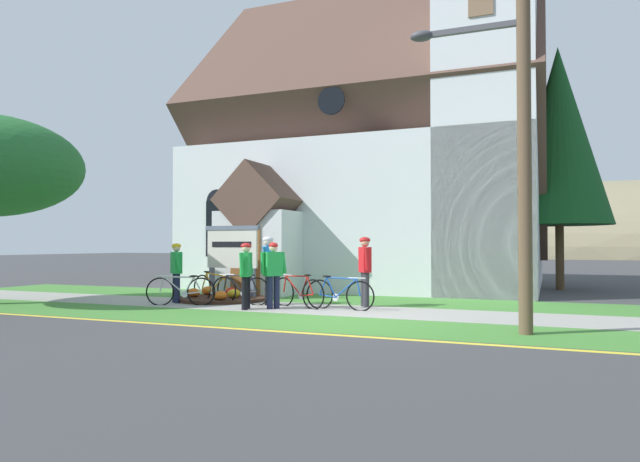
# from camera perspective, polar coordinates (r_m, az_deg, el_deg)

# --- Properties ---
(ground) EXTENTS (140.00, 140.00, 0.00)m
(ground) POSITION_cam_1_polar(r_m,az_deg,el_deg) (15.66, 6.53, -7.08)
(ground) COLOR #3D3D3F
(sidewalk_slab) EXTENTS (32.00, 2.20, 0.01)m
(sidewalk_slab) POSITION_cam_1_polar(r_m,az_deg,el_deg) (14.26, -4.50, -7.63)
(sidewalk_slab) COLOR #99968E
(sidewalk_slab) RESTS_ON ground
(grass_verge) EXTENTS (32.00, 2.24, 0.01)m
(grass_verge) POSITION_cam_1_polar(r_m,az_deg,el_deg) (12.33, -9.18, -8.61)
(grass_verge) COLOR #427F33
(grass_verge) RESTS_ON ground
(church_lawn) EXTENTS (24.00, 2.84, 0.01)m
(church_lawn) POSITION_cam_1_polar(r_m,az_deg,el_deg) (16.55, -0.58, -6.77)
(church_lawn) COLOR #427F33
(church_lawn) RESTS_ON ground
(curb_paint_stripe) EXTENTS (28.00, 0.16, 0.01)m
(curb_paint_stripe) POSITION_cam_1_polar(r_m,az_deg,el_deg) (11.27, -12.57, -9.28)
(curb_paint_stripe) COLOR yellow
(curb_paint_stripe) RESTS_ON ground
(church_building) EXTENTS (12.56, 12.75, 12.30)m
(church_building) POSITION_cam_1_polar(r_m,az_deg,el_deg) (22.81, 6.50, 6.76)
(church_building) COLOR silver
(church_building) RESTS_ON ground
(church_sign) EXTENTS (1.74, 0.14, 2.10)m
(church_sign) POSITION_cam_1_polar(r_m,az_deg,el_deg) (16.50, -8.82, -1.97)
(church_sign) COLOR slate
(church_sign) RESTS_ON ground
(flower_bed) EXTENTS (2.50, 2.50, 0.34)m
(flower_bed) POSITION_cam_1_polar(r_m,az_deg,el_deg) (16.11, -9.91, -6.61)
(flower_bed) COLOR #382319
(flower_bed) RESTS_ON ground
(bicycle_green) EXTENTS (1.79, 0.20, 0.84)m
(bicycle_green) POSITION_cam_1_polar(r_m,az_deg,el_deg) (13.64, 1.94, -6.34)
(bicycle_green) COLOR black
(bicycle_green) RESTS_ON ground
(bicycle_black) EXTENTS (1.73, 0.09, 0.82)m
(bicycle_black) POSITION_cam_1_polar(r_m,az_deg,el_deg) (14.94, -7.98, -5.88)
(bicycle_black) COLOR black
(bicycle_black) RESTS_ON ground
(bicycle_orange) EXTENTS (1.68, 0.73, 0.86)m
(bicycle_orange) POSITION_cam_1_polar(r_m,az_deg,el_deg) (14.08, -2.20, -6.14)
(bicycle_orange) COLOR black
(bicycle_orange) RESTS_ON ground
(bicycle_white) EXTENTS (1.70, 0.65, 0.80)m
(bicycle_white) POSITION_cam_1_polar(r_m,az_deg,el_deg) (15.01, -13.80, -5.84)
(bicycle_white) COLOR black
(bicycle_white) RESTS_ON ground
(bicycle_red) EXTENTS (1.68, 0.58, 0.85)m
(bicycle_red) POSITION_cam_1_polar(r_m,az_deg,el_deg) (15.72, -10.60, -5.64)
(bicycle_red) COLOR black
(bicycle_red) RESTS_ON ground
(cyclist_in_yellow_jersey) EXTENTS (0.37, 0.80, 1.77)m
(cyclist_in_yellow_jersey) POSITION_cam_1_polar(r_m,az_deg,el_deg) (14.72, -5.24, -3.34)
(cyclist_in_yellow_jersey) COLOR black
(cyclist_in_yellow_jersey) RESTS_ON ground
(cyclist_in_white_jersey) EXTENTS (0.44, 0.74, 1.75)m
(cyclist_in_white_jersey) POSITION_cam_1_polar(r_m,az_deg,el_deg) (14.26, 4.53, -3.47)
(cyclist_in_white_jersey) COLOR #2D2D33
(cyclist_in_white_jersey) RESTS_ON ground
(cyclist_in_green_jersey) EXTENTS (0.31, 0.73, 1.60)m
(cyclist_in_green_jersey) POSITION_cam_1_polar(r_m,az_deg,el_deg) (13.75, -7.44, -4.00)
(cyclist_in_green_jersey) COLOR black
(cyclist_in_green_jersey) RESTS_ON ground
(cyclist_in_blue_jersey) EXTENTS (0.47, 0.58, 1.59)m
(cyclist_in_blue_jersey) POSITION_cam_1_polar(r_m,az_deg,el_deg) (15.64, -14.23, -3.67)
(cyclist_in_blue_jersey) COLOR #191E38
(cyclist_in_blue_jersey) RESTS_ON ground
(cyclist_in_red_jersey) EXTENTS (0.45, 0.58, 1.61)m
(cyclist_in_red_jersey) POSITION_cam_1_polar(r_m,az_deg,el_deg) (13.80, -4.72, -3.96)
(cyclist_in_red_jersey) COLOR #191E38
(cyclist_in_red_jersey) RESTS_ON ground
(utility_pole) EXTENTS (3.12, 0.28, 7.88)m
(utility_pole) POSITION_cam_1_polar(r_m,az_deg,el_deg) (10.89, 19.20, 13.67)
(utility_pole) COLOR brown
(utility_pole) RESTS_ON ground
(roadside_conifer) EXTENTS (3.50, 3.50, 8.45)m
(roadside_conifer) POSITION_cam_1_polar(r_m,az_deg,el_deg) (21.59, 22.84, 8.80)
(roadside_conifer) COLOR #4C3823
(roadside_conifer) RESTS_ON ground
(distant_hill) EXTENTS (99.00, 43.48, 19.70)m
(distant_hill) POSITION_cam_1_polar(r_m,az_deg,el_deg) (84.78, 26.50, -2.27)
(distant_hill) COLOR #847A5B
(distant_hill) RESTS_ON ground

